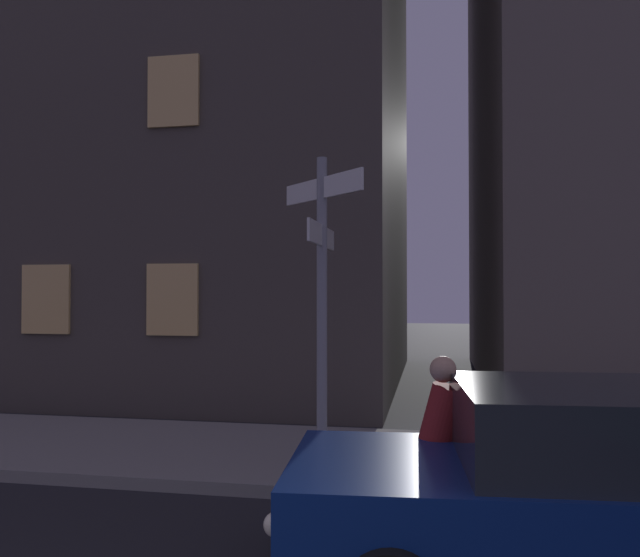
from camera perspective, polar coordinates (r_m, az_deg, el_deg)
sidewalk_kerb at (r=8.05m, az=-0.29°, el=-16.09°), size 40.00×2.83×0.14m
signpost at (r=7.10m, az=0.18°, el=-0.28°), size 1.08×1.58×3.54m
car_near_right at (r=4.95m, az=24.02°, el=-17.13°), size 4.43×2.14×1.48m
cyclist at (r=5.41m, az=11.81°, el=-16.13°), size 1.81×0.38×1.61m
building_left_block at (r=17.15m, az=-14.10°, el=20.66°), size 11.67×9.53×17.00m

